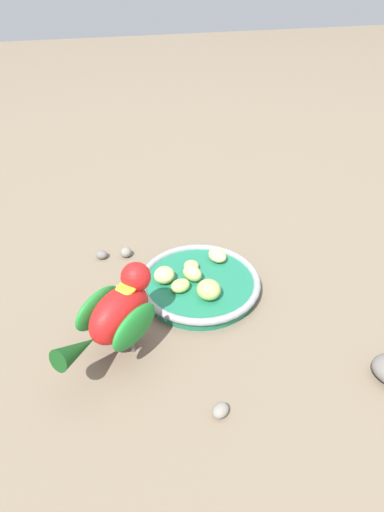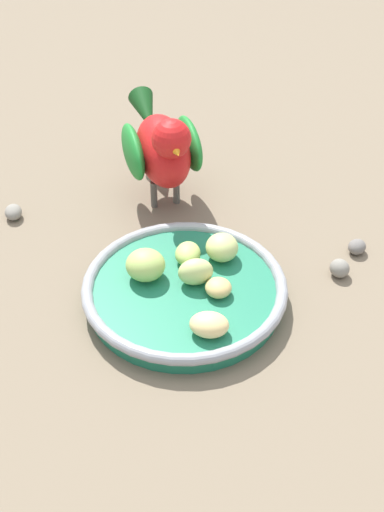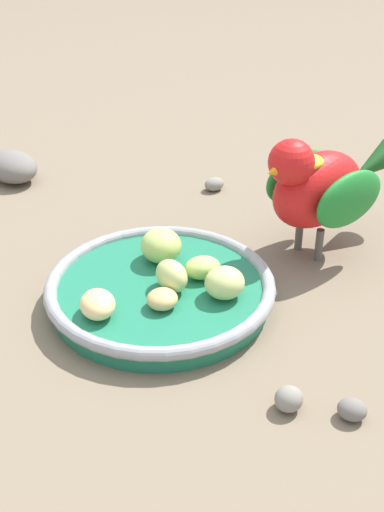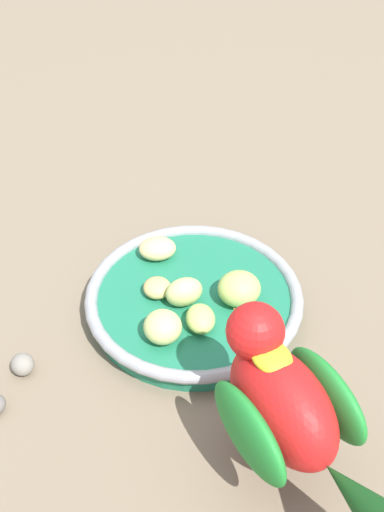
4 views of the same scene
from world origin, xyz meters
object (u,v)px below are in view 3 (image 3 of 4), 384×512
(apple_piece_1, at_px, (172,276))
(apple_piece_5, at_px, (225,282))
(apple_piece_0, at_px, (98,304))
(rock_large, at_px, (12,167))
(feeding_bowl, at_px, (161,290))
(apple_piece_4, at_px, (202,268))
(pebble_2, at_px, (289,399))
(apple_piece_2, at_px, (161,246))
(pebble_0, at_px, (352,410))
(parrot, at_px, (320,184))
(pebble_1, at_px, (214,184))
(apple_piece_3, at_px, (162,299))

(apple_piece_1, xyz_separation_m, apple_piece_5, (0.05, -0.00, -0.00))
(apple_piece_1, bearing_deg, apple_piece_0, -141.22)
(rock_large, bearing_deg, feeding_bowl, -47.11)
(apple_piece_4, distance_m, pebble_2, 0.16)
(apple_piece_1, xyz_separation_m, apple_piece_4, (0.02, 0.02, -0.00))
(apple_piece_0, relative_size, apple_piece_5, 1.06)
(feeding_bowl, distance_m, apple_piece_0, 0.07)
(apple_piece_2, height_order, rock_large, apple_piece_2)
(pebble_0, bearing_deg, parrot, 94.21)
(parrot, bearing_deg, apple_piece_5, 10.19)
(apple_piece_4, height_order, parrot, parrot)
(apple_piece_5, height_order, parrot, parrot)
(apple_piece_0, relative_size, pebble_1, 1.49)
(apple_piece_5, xyz_separation_m, rock_large, (-0.27, 0.24, -0.01))
(apple_piece_2, relative_size, pebble_2, 1.84)
(feeding_bowl, distance_m, apple_piece_1, 0.02)
(parrot, bearing_deg, apple_piece_0, -4.13)
(parrot, bearing_deg, apple_piece_3, 1.92)
(apple_piece_5, height_order, pebble_1, apple_piece_5)
(apple_piece_1, relative_size, parrot, 0.23)
(apple_piece_3, distance_m, pebble_0, 0.17)
(apple_piece_1, xyz_separation_m, pebble_0, (0.14, -0.12, -0.03))
(apple_piece_4, bearing_deg, apple_piece_3, -119.83)
(rock_large, height_order, pebble_1, rock_large)
(apple_piece_5, relative_size, rock_large, 0.47)
(pebble_1, bearing_deg, parrot, -49.82)
(apple_piece_1, xyz_separation_m, pebble_2, (0.10, -0.11, -0.02))
(apple_piece_0, distance_m, apple_piece_1, 0.07)
(apple_piece_0, relative_size, pebble_2, 1.71)
(apple_piece_5, bearing_deg, feeding_bowl, 169.86)
(apple_piece_0, height_order, parrot, parrot)
(apple_piece_0, distance_m, apple_piece_5, 0.11)
(apple_piece_0, xyz_separation_m, apple_piece_3, (0.05, 0.02, -0.00))
(apple_piece_4, relative_size, pebble_0, 1.56)
(pebble_0, bearing_deg, rock_large, 136.12)
(feeding_bowl, bearing_deg, apple_piece_4, 24.40)
(apple_piece_1, height_order, rock_large, apple_piece_1)
(apple_piece_1, distance_m, parrot, 0.17)
(apple_piece_1, distance_m, pebble_1, 0.24)
(apple_piece_5, distance_m, rock_large, 0.37)
(apple_piece_4, xyz_separation_m, parrot, (0.10, 0.09, 0.04))
(apple_piece_0, distance_m, pebble_0, 0.21)
(feeding_bowl, bearing_deg, apple_piece_2, 97.47)
(parrot, xyz_separation_m, pebble_0, (0.02, -0.23, -0.07))
(apple_piece_0, xyz_separation_m, pebble_1, (0.07, 0.28, -0.02))
(pebble_2, bearing_deg, pebble_0, -4.88)
(pebble_0, xyz_separation_m, pebble_2, (-0.04, 0.00, 0.00))
(apple_piece_2, relative_size, apple_piece_4, 1.20)
(pebble_0, relative_size, pebble_1, 0.86)
(pebble_2, bearing_deg, apple_piece_0, 155.45)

